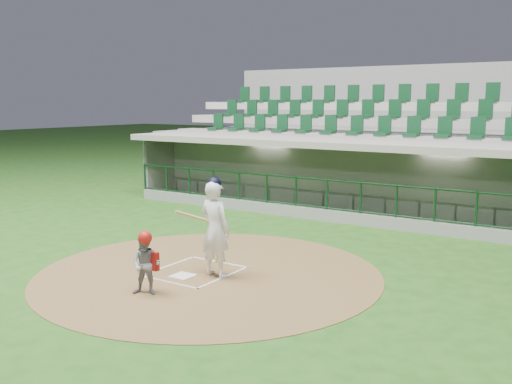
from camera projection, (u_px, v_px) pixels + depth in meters
ground at (204, 269)px, 12.28m from camera, size 120.00×120.00×0.00m
dirt_circle at (209, 273)px, 11.96m from camera, size 7.20×7.20×0.01m
home_plate at (183, 276)px, 11.70m from camera, size 0.43×0.43×0.02m
batter_box_chalk at (195, 271)px, 12.03m from camera, size 1.55×1.80×0.01m
dugout_structure at (355, 183)px, 18.58m from camera, size 16.40×3.70×3.00m
seating_deck at (387, 160)px, 21.07m from camera, size 17.00×6.72×5.15m
batter at (215, 228)px, 11.56m from camera, size 0.92×0.91×2.06m
catcher at (146, 263)px, 10.54m from camera, size 0.67×0.61×1.21m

